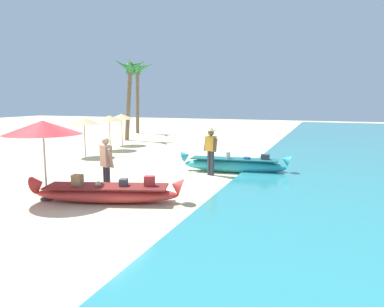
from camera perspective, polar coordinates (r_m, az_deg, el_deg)
ground_plane at (r=11.81m, az=-13.95°, el=-5.36°), size 80.00×80.00×0.00m
boat_red_foreground at (r=10.19m, az=-13.20°, el=-6.01°), size 4.20×1.96×0.77m
boat_cyan_midground at (r=13.98m, az=6.67°, el=-1.76°), size 4.24×1.09×0.82m
person_vendor_hatted at (r=13.29m, az=2.97°, el=0.96°), size 0.58×0.44×1.78m
person_tourist_customer at (r=10.86m, az=-13.32°, el=-1.38°), size 0.58×0.44×1.70m
patio_umbrella_large at (r=10.66m, az=-22.39°, el=3.74°), size 2.09×2.09×2.22m
parasol_row_0 at (r=18.26m, az=-16.60°, el=4.92°), size 1.60×1.60×1.91m
parasol_row_1 at (r=20.38m, az=-12.85°, el=5.40°), size 1.60×1.60×1.91m
parasol_row_2 at (r=22.42m, az=-11.01°, el=5.72°), size 1.60×1.60×1.91m
palm_tree_tall_inland at (r=30.21m, az=-8.56°, el=11.87°), size 2.75×2.48×5.82m
palm_tree_leaning_seaward at (r=24.94m, az=-9.66°, el=11.87°), size 2.28×2.34×5.51m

